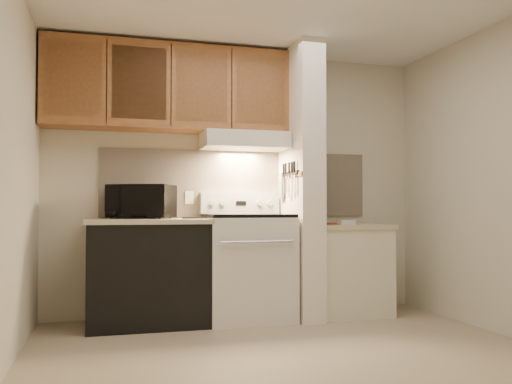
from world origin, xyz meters
name	(u,v)px	position (x,y,z in m)	size (l,w,h in m)	color
floor	(289,353)	(0.00, 0.00, 0.00)	(3.60, 3.60, 0.00)	tan
wall_back	(239,182)	(0.00, 1.50, 1.25)	(3.60, 0.02, 2.50)	beige
wall_left	(9,168)	(-1.80, 0.00, 1.25)	(0.02, 3.00, 2.50)	beige
wall_right	(506,177)	(1.80, 0.00, 1.25)	(0.02, 3.00, 2.50)	beige
backsplash	(239,184)	(0.00, 1.49, 1.24)	(2.60, 0.02, 0.63)	beige
range_body	(247,268)	(0.00, 1.16, 0.46)	(0.76, 0.65, 0.92)	silver
oven_window	(257,268)	(0.00, 0.84, 0.50)	(0.50, 0.01, 0.30)	black
oven_handle	(258,242)	(0.00, 0.80, 0.72)	(0.02, 0.02, 0.65)	silver
cooktop	(247,216)	(0.00, 1.16, 0.94)	(0.74, 0.64, 0.03)	black
range_backguard	(240,203)	(0.00, 1.44, 1.05)	(0.76, 0.08, 0.20)	silver
range_display	(241,203)	(0.00, 1.40, 1.05)	(0.10, 0.01, 0.04)	black
range_knob_left_outer	(212,203)	(-0.28, 1.40, 1.05)	(0.05, 0.05, 0.02)	silver
range_knob_left_inner	(222,203)	(-0.18, 1.40, 1.05)	(0.05, 0.05, 0.02)	silver
range_knob_right_inner	(259,203)	(0.18, 1.40, 1.05)	(0.05, 0.05, 0.02)	silver
range_knob_right_outer	(269,203)	(0.28, 1.40, 1.05)	(0.05, 0.05, 0.02)	silver
dishwasher_front	(148,274)	(-0.88, 1.17, 0.43)	(1.00, 0.63, 0.87)	black
left_countertop	(148,221)	(-0.88, 1.17, 0.89)	(1.04, 0.67, 0.04)	beige
spoon_rest	(195,218)	(-0.48, 1.13, 0.92)	(0.22, 0.07, 0.02)	black
teal_jar	(152,213)	(-0.83, 1.39, 0.96)	(0.08, 0.08, 0.09)	#1C5B59
outlet	(189,198)	(-0.48, 1.48, 1.10)	(0.08, 0.01, 0.12)	beige
microwave	(141,202)	(-0.93, 1.31, 1.06)	(0.54, 0.36, 0.30)	black
partition_pillar	(301,181)	(0.51, 1.15, 1.25)	(0.22, 0.70, 2.50)	white
pillar_trim	(289,176)	(0.39, 1.15, 1.30)	(0.01, 0.70, 0.04)	#9C5F34
knife_strip	(290,173)	(0.39, 1.10, 1.32)	(0.02, 0.42, 0.04)	black
knife_blade_a	(294,184)	(0.38, 0.95, 1.22)	(0.01, 0.04, 0.16)	silver
knife_handle_a	(294,167)	(0.38, 0.95, 1.37)	(0.02, 0.02, 0.10)	black
knife_blade_b	(292,185)	(0.38, 1.01, 1.21)	(0.01, 0.04, 0.18)	silver
knife_handle_b	(292,167)	(0.38, 1.01, 1.37)	(0.02, 0.02, 0.10)	black
knife_blade_c	(289,186)	(0.38, 1.10, 1.20)	(0.01, 0.04, 0.20)	silver
knife_handle_c	(289,168)	(0.38, 1.09, 1.37)	(0.02, 0.02, 0.10)	black
knife_blade_d	(286,185)	(0.38, 1.17, 1.22)	(0.01, 0.04, 0.16)	silver
knife_handle_d	(286,169)	(0.38, 1.19, 1.37)	(0.02, 0.02, 0.10)	black
knife_blade_e	(283,186)	(0.38, 1.27, 1.21)	(0.01, 0.04, 0.18)	silver
knife_handle_e	(284,169)	(0.38, 1.25, 1.37)	(0.02, 0.02, 0.10)	black
oven_mitt	(282,186)	(0.38, 1.32, 1.21)	(0.03, 0.10, 0.24)	gray
right_cab_base	(347,271)	(0.97, 1.15, 0.40)	(0.70, 0.60, 0.81)	beige
right_countertop	(347,226)	(0.97, 1.15, 0.83)	(0.74, 0.64, 0.04)	beige
red_folder	(328,224)	(0.79, 1.18, 0.86)	(0.23, 0.32, 0.01)	#9E3418
white_box	(346,222)	(0.92, 1.05, 0.87)	(0.14, 0.10, 0.04)	white
range_hood	(244,141)	(0.00, 1.28, 1.62)	(0.78, 0.44, 0.15)	beige
hood_lip	(250,143)	(0.00, 1.07, 1.58)	(0.78, 0.04, 0.06)	beige
upper_cabinets	(169,89)	(-0.69, 1.32, 2.08)	(2.18, 0.33, 0.77)	#9C5F34
cab_door_a	(73,79)	(-1.51, 1.17, 2.08)	(0.46, 0.01, 0.63)	#9C5F34
cab_gap_a	(107,81)	(-1.23, 1.16, 2.08)	(0.01, 0.01, 0.73)	black
cab_door_b	(139,83)	(-0.96, 1.17, 2.08)	(0.46, 0.01, 0.63)	#9C5F34
cab_gap_b	(171,85)	(-0.69, 1.16, 2.08)	(0.01, 0.01, 0.73)	black
cab_door_c	(202,86)	(-0.42, 1.17, 2.08)	(0.46, 0.01, 0.63)	#9C5F34
cab_gap_c	(232,88)	(-0.14, 1.16, 2.08)	(0.01, 0.01, 0.73)	black
cab_door_d	(261,90)	(0.13, 1.17, 2.08)	(0.46, 0.01, 0.63)	#9C5F34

